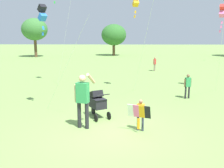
% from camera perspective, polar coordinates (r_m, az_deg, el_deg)
% --- Properties ---
extents(ground_plane, '(120.00, 120.00, 0.00)m').
position_cam_1_polar(ground_plane, '(8.29, -0.80, -10.46)').
color(ground_plane, '#75994C').
extents(child_with_butterfly_kite, '(0.73, 0.48, 1.03)m').
position_cam_1_polar(child_with_butterfly_kite, '(8.16, 6.30, -6.30)').
color(child_with_butterfly_kite, '#33384C').
rests_on(child_with_butterfly_kite, ground).
extents(person_adult_flyer, '(0.67, 0.53, 1.85)m').
position_cam_1_polar(person_adult_flyer, '(8.29, -6.54, -2.78)').
color(person_adult_flyer, '#232328').
rests_on(person_adult_flyer, ground).
extents(stroller, '(0.85, 1.09, 1.03)m').
position_cam_1_polar(stroller, '(9.41, -3.25, -3.91)').
color(stroller, black).
rests_on(stroller, ground).
extents(kite_adult_black, '(2.23, 2.18, 4.16)m').
position_cam_1_polar(kite_adult_black, '(10.50, -15.22, 14.92)').
color(kite_adult_black, black).
rests_on(kite_adult_black, ground).
extents(kite_orange_delta, '(1.61, 4.08, 4.53)m').
position_cam_1_polar(kite_orange_delta, '(14.84, 23.36, 14.62)').
color(kite_orange_delta, red).
rests_on(kite_orange_delta, ground).
extents(kite_green_novelty, '(0.66, 3.66, 5.06)m').
position_cam_1_polar(kite_green_novelty, '(13.76, 5.32, 18.00)').
color(kite_green_novelty, black).
rests_on(kite_green_novelty, ground).
extents(person_red_shirt, '(0.36, 0.22, 1.17)m').
position_cam_1_polar(person_red_shirt, '(12.60, 16.51, -0.05)').
color(person_red_shirt, '#232328').
rests_on(person_red_shirt, ground).
extents(person_sitting_far, '(0.25, 0.33, 1.13)m').
position_cam_1_polar(person_sitting_far, '(21.13, 9.49, 4.66)').
color(person_sitting_far, '#7F705B').
rests_on(person_sitting_far, ground).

